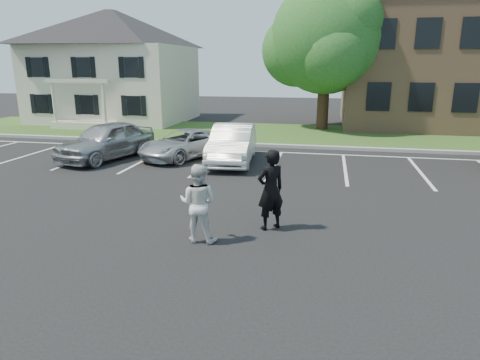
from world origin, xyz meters
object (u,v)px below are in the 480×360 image
house (114,66)px  man_white_shirt (198,203)px  man_black_suit (271,190)px  car_silver_minivan (185,144)px  tree (328,41)px  car_silver_west (107,141)px  car_white_sedan (233,144)px

house → man_white_shirt: 23.57m
house → man_white_shirt: (12.22, -19.94, -2.91)m
man_black_suit → car_silver_minivan: (-4.81, 7.62, -0.40)m
tree → man_white_shirt: tree is taller
man_white_shirt → house: bearing=-55.6°
tree → man_black_suit: size_ratio=4.35×
car_silver_minivan → car_silver_west: bearing=-137.9°
car_silver_minivan → car_white_sedan: size_ratio=0.93×
car_silver_minivan → car_white_sedan: car_white_sedan is taller
house → car_silver_west: bearing=-64.8°
car_silver_minivan → car_white_sedan: 2.30m
man_white_shirt → car_silver_west: size_ratio=0.39×
man_white_shirt → car_silver_west: 10.14m
house → car_white_sedan: size_ratio=2.18×
car_silver_west → car_white_sedan: car_silver_west is taller
man_black_suit → car_silver_west: bearing=-79.4°
house → man_black_suit: bearing=-53.9°
house → man_white_shirt: bearing=-58.5°
man_white_shirt → car_silver_west: bearing=-47.2°
car_silver_west → car_white_sedan: (5.47, 0.45, -0.03)m
house → tree: size_ratio=1.17×
tree → car_silver_west: bearing=-130.6°
house → man_white_shirt: house is taller
man_black_suit → car_silver_west: (-8.02, 6.71, -0.20)m
tree → car_silver_minivan: tree is taller
man_black_suit → car_silver_minivan: 9.02m
tree → car_silver_west: (-9.05, -10.57, -4.54)m
car_silver_west → car_white_sedan: bearing=21.0°
man_black_suit → car_silver_minivan: man_black_suit is taller
house → tree: bearing=-6.1°
tree → man_white_shirt: bearing=-97.9°
house → tree: tree is taller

